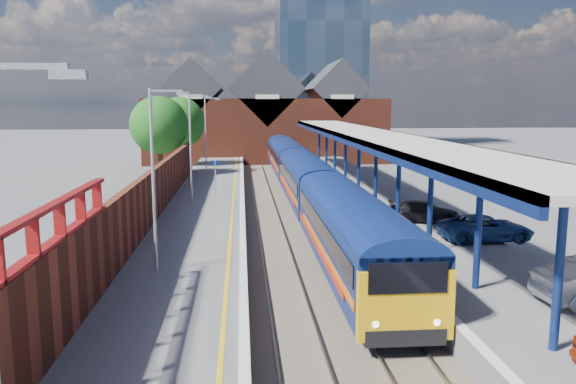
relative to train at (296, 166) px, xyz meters
name	(u,v)px	position (x,y,z in m)	size (l,w,h in m)	color
ground	(280,195)	(-1.49, -2.43, -2.12)	(240.00, 240.00, 0.00)	#5B5B5E
ballast_bed	(291,219)	(-1.49, -12.43, -2.09)	(6.00, 76.00, 0.06)	#473D33
rails	(291,218)	(-1.49, -12.43, -2.00)	(4.51, 76.00, 0.14)	slate
left_platform	(205,213)	(-6.99, -12.43, -1.62)	(5.00, 76.00, 1.00)	#565659
right_platform	(383,211)	(4.51, -12.43, -1.62)	(6.00, 76.00, 1.00)	#565659
coping_left	(242,205)	(-4.64, -12.43, -1.10)	(0.30, 76.00, 0.05)	silver
coping_right	(340,203)	(1.66, -12.43, -1.10)	(0.30, 76.00, 0.05)	silver
yellow_line	(233,205)	(-5.24, -12.43, -1.12)	(0.14, 76.00, 0.01)	yellow
train	(296,166)	(0.00, 0.00, 0.00)	(2.87, 65.90, 3.45)	navy
canopy	(370,136)	(3.99, -10.48, 3.13)	(4.50, 52.00, 4.48)	#0E1E51
lamp_post_b	(156,169)	(-7.86, -26.43, 2.87)	(1.48, 0.18, 7.00)	#A5A8AA
lamp_post_c	(192,141)	(-7.86, -10.43, 2.87)	(1.48, 0.18, 7.00)	#A5A8AA
lamp_post_d	(207,130)	(-7.86, 5.57, 2.87)	(1.48, 0.18, 7.00)	#A5A8AA
platform_sign	(215,172)	(-6.49, -8.43, 0.57)	(0.55, 0.08, 2.50)	#A5A8AA
brick_wall	(146,201)	(-9.59, -18.89, 0.33)	(0.35, 50.00, 3.86)	maroon
station_building	(265,119)	(-1.49, 25.57, 3.33)	(30.00, 12.12, 13.78)	maroon
glass_tower	(319,25)	(8.51, 47.57, 18.08)	(14.20, 14.20, 40.30)	slate
tree_near	(161,127)	(-11.84, 3.48, 3.23)	(5.20, 5.20, 8.10)	#382314
tree_far	(181,124)	(-10.84, 11.48, 3.23)	(5.20, 5.20, 8.10)	#382314
parked_car_dark	(424,211)	(5.31, -18.29, -0.56)	(1.58, 3.90, 1.13)	black
parked_car_blue	(486,228)	(6.84, -22.73, -0.51)	(2.02, 4.39, 1.22)	navy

